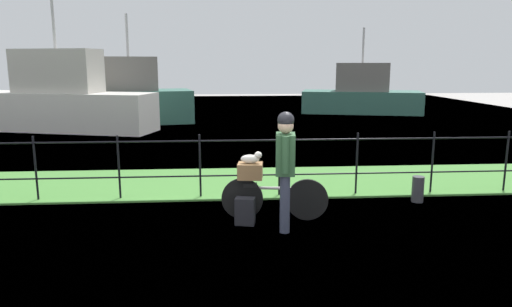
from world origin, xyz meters
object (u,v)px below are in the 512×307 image
object	(u,v)px
bicycle_main	(273,198)
wooden_crate	(250,171)
moored_boat_far	(60,101)
moored_boat_mid	(130,99)
backpack_on_paving	(245,211)
terrier_dog	(252,158)
mooring_bollard	(418,189)
cyclist_person	(285,161)
moored_boat_near	(361,95)

from	to	relation	value
bicycle_main	wooden_crate	bearing A→B (deg)	172.63
wooden_crate	moored_boat_far	size ratio (longest dim) A/B	0.05
wooden_crate	moored_boat_mid	world-z (taller)	moored_boat_mid
backpack_on_paving	moored_boat_far	distance (m)	11.82
bicycle_main	moored_boat_mid	distance (m)	12.66
terrier_dog	mooring_bollard	distance (m)	3.04
moored_boat_mid	moored_boat_far	bearing A→B (deg)	-137.32
cyclist_person	moored_boat_near	distance (m)	16.52
mooring_bollard	moored_boat_mid	distance (m)	13.13
bicycle_main	moored_boat_near	bearing A→B (deg)	68.86
moored_boat_mid	mooring_bollard	bearing A→B (deg)	-58.33
backpack_on_paving	mooring_bollard	distance (m)	3.13
bicycle_main	moored_boat_mid	size ratio (longest dim) A/B	0.32
wooden_crate	backpack_on_paving	size ratio (longest dim) A/B	0.91
cyclist_person	moored_boat_near	world-z (taller)	moored_boat_near
moored_boat_far	moored_boat_near	bearing A→B (deg)	22.48
terrier_dog	moored_boat_mid	distance (m)	12.50
moored_boat_mid	moored_boat_near	bearing A→B (deg)	17.27
terrier_dog	cyclist_person	size ratio (longest dim) A/B	0.19
terrier_dog	moored_boat_near	distance (m)	16.20
bicycle_main	moored_boat_far	world-z (taller)	moored_boat_far
cyclist_person	backpack_on_paving	xyz separation A→B (m)	(-0.55, 0.27, -0.80)
mooring_bollard	moored_boat_far	world-z (taller)	moored_boat_far
wooden_crate	backpack_on_paving	distance (m)	0.60
wooden_crate	mooring_bollard	bearing A→B (deg)	13.23
bicycle_main	terrier_dog	world-z (taller)	terrier_dog
mooring_bollard	moored_boat_near	distance (m)	14.69
cyclist_person	mooring_bollard	xyz separation A→B (m)	(2.44, 1.19, -0.78)
backpack_on_paving	moored_boat_near	bearing A→B (deg)	-99.47
backpack_on_paving	moored_boat_far	size ratio (longest dim) A/B	0.06
cyclist_person	terrier_dog	bearing A→B (deg)	130.29
wooden_crate	cyclist_person	xyz separation A→B (m)	(0.46, -0.51, 0.26)
mooring_bollard	terrier_dog	bearing A→B (deg)	-166.60
backpack_on_paving	moored_boat_near	distance (m)	16.47
cyclist_person	moored_boat_mid	world-z (taller)	moored_boat_mid
cyclist_person	mooring_bollard	distance (m)	2.83
terrier_dog	bicycle_main	bearing A→B (deg)	-7.37
wooden_crate	moored_boat_near	world-z (taller)	moored_boat_near
bicycle_main	cyclist_person	distance (m)	0.82
wooden_crate	cyclist_person	size ratio (longest dim) A/B	0.22
bicycle_main	mooring_bollard	distance (m)	2.65
backpack_on_paving	moored_boat_mid	world-z (taller)	moored_boat_mid
moored_boat_near	bicycle_main	bearing A→B (deg)	-111.14
bicycle_main	mooring_bollard	size ratio (longest dim) A/B	3.62
cyclist_person	moored_boat_mid	size ratio (longest dim) A/B	0.33
wooden_crate	cyclist_person	world-z (taller)	cyclist_person
bicycle_main	backpack_on_paving	xyz separation A→B (m)	(-0.44, -0.19, -0.13)
mooring_bollard	moored_boat_far	size ratio (longest dim) A/B	0.06
bicycle_main	moored_boat_near	world-z (taller)	moored_boat_near
terrier_dog	moored_boat_far	distance (m)	11.65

